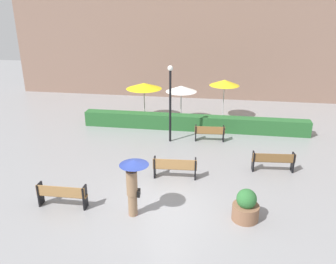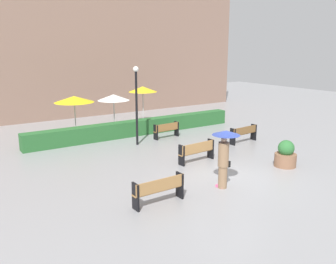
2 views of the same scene
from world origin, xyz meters
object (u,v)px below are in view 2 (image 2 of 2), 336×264
pedestrian_with_umbrella (224,151)px  patio_umbrella_yellow_far (143,89)px  bench_near_left (159,189)px  lamp_post (136,98)px  patio_umbrella_white (114,97)px  bench_far_right (244,133)px  planter_pot (286,155)px  patio_umbrella_yellow (74,99)px  bench_mid_center (197,150)px  bench_back_row (167,129)px

pedestrian_with_umbrella → patio_umbrella_yellow_far: 11.53m
bench_near_left → lamp_post: size_ratio=0.45×
patio_umbrella_white → patio_umbrella_yellow_far: patio_umbrella_yellow_far is taller
bench_far_right → pedestrian_with_umbrella: (-5.21, -4.14, 0.85)m
planter_pot → patio_umbrella_yellow: bearing=120.0°
bench_far_right → pedestrian_with_umbrella: pedestrian_with_umbrella is taller
planter_pot → patio_umbrella_yellow: size_ratio=0.49×
bench_mid_center → patio_umbrella_yellow_far: (1.94, 8.22, 1.81)m
bench_near_left → patio_umbrella_white: bearing=72.6°
bench_far_right → patio_umbrella_yellow: (-7.10, 6.08, 1.64)m
pedestrian_with_umbrella → planter_pot: bearing=4.9°
bench_back_row → planter_pot: (1.51, -6.93, -0.00)m
bench_back_row → pedestrian_with_umbrella: (-2.32, -7.25, 0.88)m
bench_mid_center → patio_umbrella_yellow_far: bearing=76.7°
bench_back_row → patio_umbrella_yellow_far: size_ratio=0.64×
planter_pot → patio_umbrella_yellow_far: 10.95m
patio_umbrella_white → bench_near_left: bearing=-107.4°
pedestrian_with_umbrella → lamp_post: 7.00m
patio_umbrella_yellow_far → bench_mid_center: bearing=-103.3°
bench_back_row → bench_near_left: bench_near_left is taller
bench_far_right → patio_umbrella_yellow: bearing=139.4°
bench_back_row → bench_mid_center: (-1.27, -4.38, 0.03)m
pedestrian_with_umbrella → patio_umbrella_white: patio_umbrella_white is taller
patio_umbrella_yellow_far → patio_umbrella_white: bearing=-158.3°
bench_back_row → patio_umbrella_yellow: patio_umbrella_yellow is taller
planter_pot → patio_umbrella_white: patio_umbrella_white is taller
bench_near_left → bench_mid_center: bearing=36.7°
pedestrian_with_umbrella → patio_umbrella_yellow: (-1.89, 10.22, 0.79)m
planter_pot → patio_umbrella_yellow: (-5.71, 9.89, 1.68)m
bench_far_right → pedestrian_with_umbrella: bearing=-141.5°
bench_mid_center → bench_far_right: bearing=17.0°
bench_near_left → patio_umbrella_yellow: size_ratio=0.78×
bench_far_right → bench_mid_center: size_ratio=1.00×
planter_pot → patio_umbrella_yellow_far: bearing=94.5°
planter_pot → lamp_post: bearing=118.6°
patio_umbrella_yellow → planter_pot: bearing=-60.0°
patio_umbrella_yellow_far → lamp_post: bearing=-123.3°
pedestrian_with_umbrella → patio_umbrella_yellow_far: patio_umbrella_yellow_far is taller
patio_umbrella_white → bench_mid_center: bearing=-85.2°
bench_far_right → patio_umbrella_yellow_far: patio_umbrella_yellow_far is taller
bench_back_row → lamp_post: (-2.08, -0.35, 1.98)m
bench_back_row → lamp_post: bearing=-170.5°
bench_back_row → patio_umbrella_yellow_far: bearing=80.1°
bench_far_right → patio_umbrella_white: (-4.78, 5.94, 1.58)m
bench_back_row → patio_umbrella_yellow_far: patio_umbrella_yellow_far is taller
bench_far_right → bench_mid_center: 4.36m
bench_near_left → pedestrian_with_umbrella: size_ratio=0.86×
bench_near_left → lamp_post: 7.68m
bench_near_left → pedestrian_with_umbrella: pedestrian_with_umbrella is taller
lamp_post → patio_umbrella_white: 3.19m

